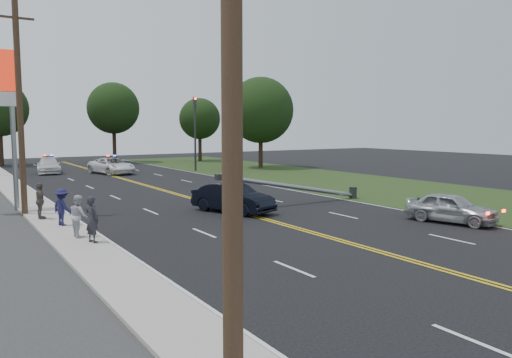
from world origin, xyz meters
TOP-DOWN VIEW (x-y plane):
  - ground at (0.00, 0.00)m, footprint 120.00×120.00m
  - sidewalk at (-8.40, 10.00)m, footprint 1.80×70.00m
  - grass_verge at (13.50, 10.00)m, footprint 12.00×80.00m
  - centerline_yellow at (0.00, 10.00)m, footprint 0.36×80.00m
  - traffic_signal at (8.30, 30.00)m, footprint 0.28×0.41m
  - fallen_streetlight at (4.19, 8.00)m, footprint 9.36×0.44m
  - utility_pole_near at (-9.20, -8.00)m, footprint 1.60×0.28m
  - utility_pole_mid at (-9.20, 12.00)m, footprint 1.60×0.28m
  - tree_7 at (5.04, 45.36)m, footprint 6.04×6.04m
  - tree_8 at (14.71, 42.15)m, footprint 5.05×5.05m
  - tree_9 at (15.53, 29.59)m, footprint 6.76×6.76m
  - crashed_sedan at (-0.30, 7.63)m, footprint 2.93×4.64m
  - waiting_sedan at (6.53, 0.12)m, footprint 2.54×4.17m
  - emergency_a at (0.53, 31.13)m, footprint 3.51×5.60m
  - emergency_b at (-4.16, 34.82)m, footprint 2.62×5.02m
  - bystander_a at (-8.00, 4.23)m, footprint 0.60×0.72m
  - bystander_b at (-8.18, 5.49)m, footprint 0.64×0.80m
  - bystander_c at (-8.26, 8.07)m, footprint 0.94×1.15m
  - bystander_d at (-8.79, 10.11)m, footprint 0.47×0.98m

SIDE VIEW (x-z plane):
  - ground at x=0.00m, z-range 0.00..0.00m
  - grass_verge at x=13.50m, z-range 0.00..0.01m
  - centerline_yellow at x=0.00m, z-range 0.01..0.01m
  - sidewalk at x=-8.40m, z-range 0.00..0.12m
  - waiting_sedan at x=6.53m, z-range 0.00..1.33m
  - emergency_b at x=-4.16m, z-range 0.00..1.39m
  - emergency_a at x=0.53m, z-range 0.00..1.44m
  - crashed_sedan at x=-0.30m, z-range 0.00..1.44m
  - bystander_c at x=-8.26m, z-range 0.12..1.67m
  - bystander_b at x=-8.18m, z-range 0.12..1.70m
  - fallen_streetlight at x=4.19m, z-range -0.04..1.88m
  - bystander_d at x=-8.79m, z-range 0.12..1.75m
  - bystander_a at x=-8.00m, z-range 0.12..1.80m
  - traffic_signal at x=8.30m, z-range 0.68..7.73m
  - utility_pole_near at x=-9.20m, z-range 0.08..10.08m
  - utility_pole_mid at x=-9.20m, z-range 0.08..10.08m
  - tree_8 at x=14.71m, z-range 1.33..9.08m
  - tree_9 at x=15.53m, z-range 1.26..10.56m
  - tree_7 at x=5.04m, z-range 1.68..11.11m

